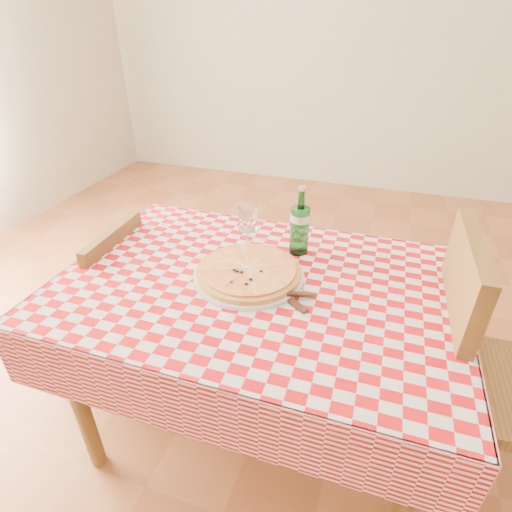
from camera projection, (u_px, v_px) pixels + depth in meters
The scene contains 8 objects.
dining_table at pixel (256, 305), 1.37m from camera, with size 1.20×0.80×0.75m.
tablecloth at pixel (256, 282), 1.32m from camera, with size 1.30×0.90×0.01m, color #A2090F.
chair_near at pixel (477, 362), 1.27m from camera, with size 0.45×0.45×0.99m.
chair_far at pixel (108, 300), 1.71m from camera, with size 0.38×0.38×0.82m.
pizza_plate at pixel (249, 271), 1.33m from camera, with size 0.37×0.37×0.05m, color #CA8843, non-canonical shape.
water_bottle at pixel (300, 221), 1.42m from camera, with size 0.07×0.07×0.26m, color #1A6929, non-canonical shape.
wine_glass at pixel (248, 228), 1.45m from camera, with size 0.07×0.07×0.17m, color silver, non-canonical shape.
cutlery at pixel (285, 295), 1.23m from camera, with size 0.24×0.20×0.03m, color silver, non-canonical shape.
Camera 1 is at (0.34, -1.03, 1.51)m, focal length 28.00 mm.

